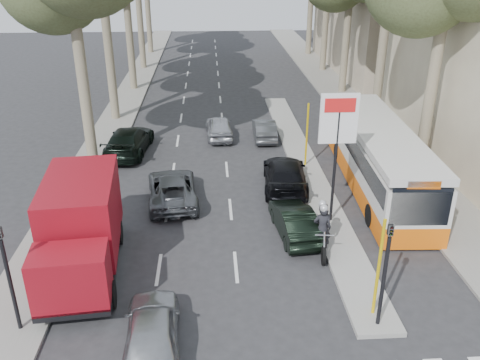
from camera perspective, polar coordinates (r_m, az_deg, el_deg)
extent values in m
plane|color=#28282B|center=(17.23, 2.97, -13.35)|extent=(120.00, 120.00, 0.00)
cube|color=gray|center=(41.21, 11.26, 9.33)|extent=(3.20, 70.00, 0.12)
cube|color=gray|center=(43.27, -11.93, 10.00)|extent=(2.40, 64.00, 0.12)
cube|color=gray|center=(27.10, 7.31, 1.58)|extent=(1.50, 26.00, 0.16)
cylinder|color=yellow|center=(16.08, 15.27, -9.74)|extent=(0.10, 0.10, 3.50)
cylinder|color=yellow|center=(21.08, 10.41, -0.62)|extent=(0.10, 0.10, 3.50)
cylinder|color=yellow|center=(26.50, 7.50, 4.91)|extent=(0.10, 0.10, 3.50)
cylinder|color=black|center=(20.74, 10.59, 1.51)|extent=(0.12, 0.12, 5.20)
cube|color=white|center=(20.05, 11.03, 6.77)|extent=(1.50, 0.10, 2.00)
cube|color=red|center=(19.84, 11.20, 8.23)|extent=(1.20, 0.02, 0.55)
cylinder|color=black|center=(15.78, 15.76, -11.20)|extent=(0.12, 0.12, 3.20)
imported|color=black|center=(14.97, 16.41, -6.52)|extent=(0.16, 0.41, 1.00)
cylinder|color=black|center=(16.49, -24.29, -10.95)|extent=(0.12, 0.12, 3.20)
imported|color=black|center=(15.72, -25.23, -6.45)|extent=(0.16, 0.41, 1.00)
cylinder|color=#6B604C|center=(27.03, -17.13, 9.86)|extent=(0.56, 0.56, 8.40)
cylinder|color=#6B604C|center=(34.64, -14.50, 13.70)|extent=(0.56, 0.56, 8.96)
cylinder|color=#6B604C|center=(42.46, -12.28, 15.23)|extent=(0.56, 0.56, 8.12)
cylinder|color=#6B604C|center=(50.23, -11.19, 17.51)|extent=(0.56, 0.56, 9.52)
cylinder|color=#6B604C|center=(58.18, -10.29, 18.07)|extent=(0.56, 0.56, 8.68)
cylinder|color=#6B604C|center=(26.59, 20.63, 9.14)|extent=(0.56, 0.56, 8.40)
cylinder|color=#6B604C|center=(33.82, 15.64, 13.57)|extent=(0.56, 0.56, 9.24)
cylinder|color=#6B604C|center=(41.43, 11.79, 14.85)|extent=(0.56, 0.56, 7.84)
cylinder|color=#6B604C|center=(49.06, 9.57, 17.13)|extent=(0.56, 0.56, 8.96)
cylinder|color=#6B604C|center=(56.89, 7.87, 17.94)|extent=(0.56, 0.56, 8.40)
imported|color=#9DA1A5|center=(15.29, -9.82, -16.30)|extent=(1.81, 4.01, 1.34)
imported|color=black|center=(20.53, 6.12, -4.59)|extent=(1.71, 3.91, 1.25)
imported|color=#4F5257|center=(23.27, -7.60, -0.94)|extent=(2.60, 4.81, 1.28)
imported|color=black|center=(24.35, 5.07, 0.59)|extent=(2.42, 5.10, 1.43)
imported|color=#AFB2B7|center=(31.13, -2.36, 5.98)|extent=(1.74, 3.93, 1.31)
imported|color=#474A4E|center=(30.89, 2.76, 5.70)|extent=(1.30, 3.62, 1.19)
imported|color=black|center=(29.26, -12.36, 4.35)|extent=(2.55, 5.28, 1.48)
cube|color=black|center=(18.97, -17.07, -8.51)|extent=(2.86, 6.41, 0.26)
cylinder|color=black|center=(17.55, -21.25, -12.57)|extent=(0.40, 0.96, 0.93)
cylinder|color=black|center=(17.18, -14.36, -12.39)|extent=(0.40, 0.96, 0.93)
cylinder|color=black|center=(20.78, -19.27, -6.08)|extent=(0.40, 0.96, 0.93)
cylinder|color=black|center=(20.47, -13.55, -5.79)|extent=(0.40, 0.96, 0.93)
cube|color=maroon|center=(16.50, -18.44, -10.26)|extent=(2.41, 1.66, 1.76)
cube|color=black|center=(15.84, -18.89, -11.02)|extent=(2.07, 0.28, 0.93)
cube|color=maroon|center=(18.97, -17.31, -3.47)|extent=(2.79, 4.56, 2.59)
cube|color=orange|center=(25.33, 14.98, 0.39)|extent=(3.06, 11.76, 0.91)
cube|color=beige|center=(24.88, 15.29, 2.95)|extent=(3.06, 11.76, 1.52)
cube|color=black|center=(24.77, 15.36, 3.60)|extent=(3.06, 11.29, 0.86)
cube|color=beige|center=(24.50, 15.57, 5.37)|extent=(3.06, 11.76, 0.30)
cube|color=black|center=(19.80, 19.61, -2.88)|extent=(2.23, 0.16, 1.52)
cube|color=orange|center=(19.43, 19.97, -0.55)|extent=(1.22, 0.12, 0.32)
cylinder|color=black|center=(21.85, 14.50, -3.88)|extent=(0.33, 0.98, 0.97)
cylinder|color=black|center=(22.56, 20.14, -3.72)|extent=(0.33, 0.98, 0.97)
cylinder|color=black|center=(28.23, 10.94, 3.11)|extent=(0.33, 0.98, 0.97)
cylinder|color=black|center=(28.78, 15.42, 3.07)|extent=(0.33, 0.98, 0.97)
cylinder|color=black|center=(18.98, 9.36, -8.39)|extent=(0.19, 0.72, 0.71)
cylinder|color=black|center=(20.39, 8.88, -5.84)|extent=(0.19, 0.72, 0.71)
cylinder|color=silver|center=(18.82, 9.43, -7.18)|extent=(0.11, 0.45, 0.89)
cube|color=black|center=(19.65, 9.13, -6.62)|extent=(0.33, 0.86, 0.34)
cube|color=black|center=(19.31, 9.25, -6.20)|extent=(0.39, 0.54, 0.25)
cube|color=black|center=(19.82, 9.08, -5.54)|extent=(0.39, 0.76, 0.13)
cylinder|color=silver|center=(18.69, 9.48, -6.14)|extent=(0.69, 0.12, 0.04)
imported|color=black|center=(19.41, 9.22, -5.38)|extent=(0.73, 0.52, 1.88)
imported|color=black|center=(19.82, 9.08, -4.88)|extent=(0.90, 0.57, 1.76)
sphere|color=#B2B2B7|center=(18.94, 9.42, -3.15)|extent=(0.31, 0.31, 0.31)
sphere|color=#B2B2B7|center=(19.38, 9.26, -2.68)|extent=(0.31, 0.31, 0.31)
imported|color=#413652|center=(26.58, 18.87, 1.88)|extent=(0.90, 1.03, 1.59)
imported|color=#6E5B52|center=(25.27, 18.59, 0.85)|extent=(1.12, 1.08, 1.67)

